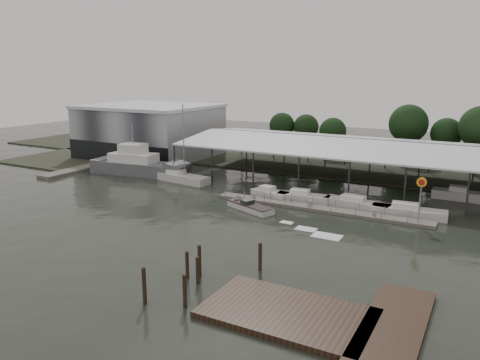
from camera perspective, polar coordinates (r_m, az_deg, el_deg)
The scene contains 18 objects.
ground at distance 58.16m, azimuth -8.09°, elevation -4.09°, with size 200.00×200.00×0.00m, color #252B22.
land_strip_far at distance 94.12m, azimuth 7.38°, elevation 2.63°, with size 140.00×30.00×0.30m.
land_strip_west at distance 105.95m, azimuth -15.78°, elevation 3.42°, with size 20.00×40.00×0.30m.
storage_warehouse at distance 97.18m, azimuth -10.90°, elevation 5.93°, with size 24.50×20.50×10.50m.
covered_boat_shed at distance 74.94m, azimuth 15.70°, elevation 4.24°, with size 58.24×24.00×6.96m.
trawler_dock at distance 87.91m, azimuth -18.38°, elevation 1.42°, with size 3.00×18.00×0.50m.
floating_dock at distance 59.80m, azimuth 9.44°, elevation -3.46°, with size 28.00×2.00×1.40m.
shell_fuel_sign at distance 56.21m, azimuth 21.19°, elevation -1.32°, with size 1.10×0.18×5.55m.
boardwalk_platform at distance 34.76m, azimuth 10.32°, elevation -16.20°, with size 15.00×12.00×0.50m.
grey_trawler at distance 80.73m, azimuth -12.15°, elevation 1.77°, with size 17.97×6.45×8.84m.
white_sailboat at distance 74.47m, azimuth -7.12°, elevation 0.28°, with size 9.85×3.88×12.44m.
speedboat_underway at distance 59.39m, azimuth 0.87°, elevation -3.20°, with size 17.74×8.24×2.00m.
moored_cruiser_0 at distance 64.63m, azimuth 3.70°, elevation -1.67°, with size 5.72×3.30×1.70m.
moored_cruiser_1 at distance 63.19m, azimuth 7.68°, elevation -2.10°, with size 7.21×2.91×1.70m.
moored_cruiser_2 at distance 61.41m, azimuth 13.99°, elevation -2.83°, with size 8.67×3.21×1.70m.
moored_cruiser_3 at distance 59.92m, azimuth 19.84°, elevation -3.64°, with size 8.80×2.96×1.70m.
mooring_pilings at distance 38.88m, azimuth -5.34°, elevation -11.39°, with size 5.18×10.00×3.53m.
horizon_tree_line at distance 93.94m, azimuth 22.67°, elevation 5.50°, with size 68.57×9.59×11.26m.
Camera 1 is at (33.65, -44.24, 17.12)m, focal length 35.00 mm.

